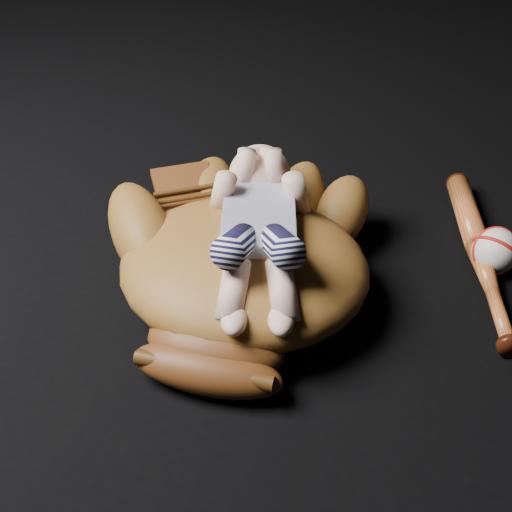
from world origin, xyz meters
The scene contains 4 objects.
baseball_glove centered at (-0.07, -0.06, 0.09)m, with size 0.48×0.55×0.17m, color brown, non-canonical shape.
newborn_baby centered at (-0.05, -0.06, 0.14)m, with size 0.18×0.39×0.16m, color #DEAC8F, non-canonical shape.
baseball_bat centered at (0.30, 0.11, 0.02)m, with size 0.04×0.46×0.04m, color #AE5121, non-canonical shape.
baseball centered at (0.32, 0.10, 0.04)m, with size 0.08×0.08×0.08m, color silver.
Camera 1 is at (0.11, -0.91, 0.76)m, focal length 50.00 mm.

